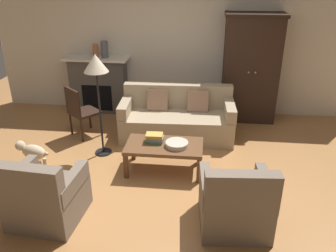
# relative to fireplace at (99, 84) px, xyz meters

# --- Properties ---
(ground_plane) EXTENTS (9.60, 9.60, 0.00)m
(ground_plane) POSITION_rel_fireplace_xyz_m (1.55, -2.30, -0.57)
(ground_plane) COLOR #B27A47
(back_wall) EXTENTS (7.20, 0.10, 2.80)m
(back_wall) POSITION_rel_fireplace_xyz_m (1.55, 0.25, 0.83)
(back_wall) COLOR silver
(back_wall) RESTS_ON ground
(fireplace) EXTENTS (1.26, 0.48, 1.12)m
(fireplace) POSITION_rel_fireplace_xyz_m (0.00, 0.00, 0.00)
(fireplace) COLOR #4C4947
(fireplace) RESTS_ON ground
(armoire) EXTENTS (1.06, 0.57, 1.99)m
(armoire) POSITION_rel_fireplace_xyz_m (2.95, -0.08, 0.43)
(armoire) COLOR black
(armoire) RESTS_ON ground
(couch) EXTENTS (1.95, 0.93, 0.86)m
(couch) POSITION_rel_fireplace_xyz_m (1.67, -1.00, -0.25)
(couch) COLOR tan
(couch) RESTS_ON ground
(coffee_table) EXTENTS (1.10, 0.60, 0.42)m
(coffee_table) POSITION_rel_fireplace_xyz_m (1.58, -2.14, -0.20)
(coffee_table) COLOR brown
(coffee_table) RESTS_ON ground
(fruit_bowl) EXTENTS (0.32, 0.32, 0.07)m
(fruit_bowl) POSITION_rel_fireplace_xyz_m (1.77, -2.18, -0.12)
(fruit_bowl) COLOR beige
(fruit_bowl) RESTS_ON coffee_table
(book_stack) EXTENTS (0.26, 0.19, 0.13)m
(book_stack) POSITION_rel_fireplace_xyz_m (1.44, -2.08, -0.08)
(book_stack) COLOR #427A4C
(book_stack) RESTS_ON coffee_table
(mantel_vase_terracotta) EXTENTS (0.11, 0.11, 0.26)m
(mantel_vase_terracotta) POSITION_rel_fireplace_xyz_m (0.00, -0.02, 0.68)
(mantel_vase_terracotta) COLOR #A86042
(mantel_vase_terracotta) RESTS_ON fireplace
(mantel_vase_slate) EXTENTS (0.14, 0.14, 0.32)m
(mantel_vase_slate) POSITION_rel_fireplace_xyz_m (0.18, -0.02, 0.71)
(mantel_vase_slate) COLOR #565B66
(mantel_vase_slate) RESTS_ON fireplace
(armchair_near_left) EXTENTS (0.83, 0.82, 0.88)m
(armchair_near_left) POSITION_rel_fireplace_xyz_m (0.35, -3.39, -0.25)
(armchair_near_left) COLOR #756656
(armchair_near_left) RESTS_ON ground
(armchair_near_right) EXTENTS (0.83, 0.83, 0.88)m
(armchair_near_right) POSITION_rel_fireplace_xyz_m (2.52, -3.27, -0.25)
(armchair_near_right) COLOR #756656
(armchair_near_right) RESTS_ON ground
(side_chair_wooden) EXTENTS (0.62, 0.62, 0.90)m
(side_chair_wooden) POSITION_rel_fireplace_xyz_m (0.01, -1.20, -0.06)
(side_chair_wooden) COLOR black
(side_chair_wooden) RESTS_ON ground
(floor_lamp) EXTENTS (0.36, 0.36, 1.60)m
(floor_lamp) POSITION_rel_fireplace_xyz_m (0.55, -1.75, 0.81)
(floor_lamp) COLOR black
(floor_lamp) RESTS_ON ground
(dog) EXTENTS (0.56, 0.30, 0.39)m
(dog) POSITION_rel_fireplace_xyz_m (-0.36, -2.26, -0.32)
(dog) COLOR beige
(dog) RESTS_ON ground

